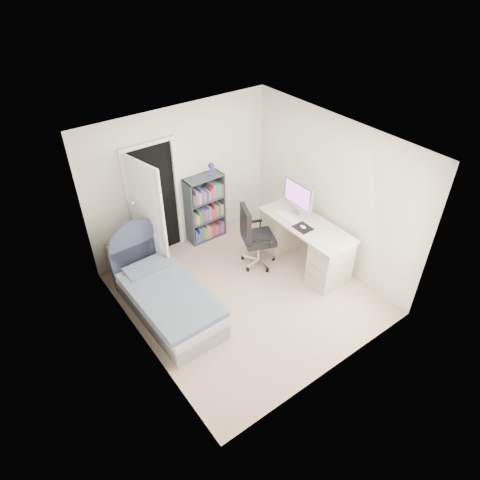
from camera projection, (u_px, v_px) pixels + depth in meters
room_shell at (246, 229)px, 6.00m from camera, size 3.50×3.70×2.60m
door at (150, 212)px, 6.75m from camera, size 0.92×0.82×2.06m
bed at (166, 297)px, 6.30m from camera, size 0.94×1.92×1.17m
nightstand at (123, 253)px, 6.90m from camera, size 0.44×0.44×0.64m
floor_lamp at (137, 243)px, 6.89m from camera, size 0.19×0.19×1.35m
bookcase at (206, 210)px, 7.63m from camera, size 0.70×0.30×1.48m
desk at (304, 241)px, 7.10m from camera, size 0.67×1.67×1.37m
office_chair at (253, 234)px, 6.97m from camera, size 0.65×0.66×1.13m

